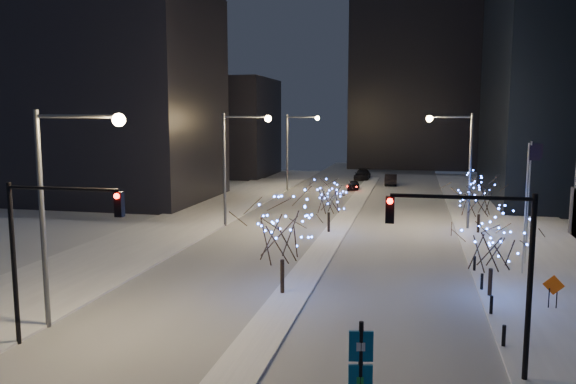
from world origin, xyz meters
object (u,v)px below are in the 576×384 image
(traffic_signal_west, at_px, (45,237))
(car_near, at_px, (353,185))
(holiday_tree_plaza_near, at_px, (492,243))
(street_lamp_w_far, at_px, (295,142))
(holiday_tree_median_near, at_px, (282,230))
(car_mid, at_px, (391,180))
(holiday_tree_plaza_far, at_px, (480,195))
(traffic_signal_east, at_px, (485,254))
(car_far, at_px, (362,175))
(holiday_tree_median_far, at_px, (329,196))
(wayfinding_sign, at_px, (360,372))
(construction_sign, at_px, (553,288))
(street_lamp_w_mid, at_px, (236,154))
(street_lamp_east, at_px, (459,155))
(street_lamp_w_near, at_px, (61,189))

(traffic_signal_west, bearing_deg, car_near, 82.77)
(holiday_tree_plaza_near, bearing_deg, street_lamp_w_far, 115.36)
(street_lamp_w_far, xyz_separation_m, traffic_signal_west, (0.50, -52.00, -1.74))
(holiday_tree_median_near, height_order, holiday_tree_plaza_near, holiday_tree_median_near)
(car_mid, distance_m, holiday_tree_plaza_far, 34.39)
(traffic_signal_west, relative_size, car_near, 1.90)
(traffic_signal_east, relative_size, car_far, 1.28)
(car_mid, relative_size, holiday_tree_plaza_far, 0.95)
(traffic_signal_east, distance_m, holiday_tree_median_far, 26.64)
(car_mid, distance_m, car_far, 7.66)
(holiday_tree_plaza_near, bearing_deg, car_near, 105.36)
(car_far, xyz_separation_m, holiday_tree_median_far, (1.00, -41.76, 2.36))
(traffic_signal_west, xyz_separation_m, holiday_tree_plaza_far, (20.12, 28.31, -1.48))
(traffic_signal_west, height_order, traffic_signal_east, same)
(holiday_tree_plaza_far, distance_m, wayfinding_sign, 33.54)
(holiday_tree_plaza_near, relative_size, construction_sign, 2.71)
(traffic_signal_west, distance_m, holiday_tree_median_near, 12.04)
(holiday_tree_median_near, distance_m, holiday_tree_plaza_far, 22.86)
(traffic_signal_west, bearing_deg, street_lamp_w_mid, 91.06)
(street_lamp_east, xyz_separation_m, car_mid, (-6.94, 31.52, -5.66))
(car_mid, bearing_deg, traffic_signal_east, 94.33)
(car_mid, bearing_deg, holiday_tree_plaza_near, 97.15)
(traffic_signal_east, distance_m, construction_sign, 10.27)
(street_lamp_w_near, xyz_separation_m, car_far, (7.44, 65.62, -5.71))
(holiday_tree_median_near, distance_m, holiday_tree_median_far, 16.90)
(holiday_tree_median_near, bearing_deg, construction_sign, 2.43)
(car_near, distance_m, holiday_tree_plaza_far, 29.59)
(traffic_signal_east, xyz_separation_m, construction_sign, (4.38, 8.56, -3.59))
(traffic_signal_west, distance_m, holiday_tree_plaza_near, 21.97)
(street_lamp_w_far, height_order, holiday_tree_plaza_far, street_lamp_w_far)
(wayfinding_sign, bearing_deg, construction_sign, 48.91)
(street_lamp_w_mid, height_order, construction_sign, street_lamp_w_mid)
(street_lamp_east, relative_size, construction_sign, 5.89)
(holiday_tree_plaza_far, bearing_deg, traffic_signal_east, -95.74)
(car_mid, xyz_separation_m, holiday_tree_plaza_near, (7.36, -50.54, 2.22))
(street_lamp_w_far, relative_size, car_mid, 2.09)
(traffic_signal_east, relative_size, wayfinding_sign, 1.79)
(construction_sign, bearing_deg, holiday_tree_plaza_far, 107.13)
(street_lamp_w_near, height_order, car_far, street_lamp_w_near)
(holiday_tree_median_near, bearing_deg, holiday_tree_plaza_far, 57.78)
(traffic_signal_west, xyz_separation_m, construction_sign, (21.76, 9.56, -3.59))
(traffic_signal_east, bearing_deg, holiday_tree_median_far, 110.79)
(street_lamp_w_mid, height_order, street_lamp_east, same)
(car_far, height_order, holiday_tree_plaza_near, holiday_tree_plaza_near)
(street_lamp_w_near, distance_m, car_near, 53.51)
(street_lamp_east, relative_size, traffic_signal_west, 1.43)
(street_lamp_east, height_order, wayfinding_sign, street_lamp_east)
(street_lamp_w_far, distance_m, car_near, 9.84)
(street_lamp_w_mid, xyz_separation_m, traffic_signal_east, (17.88, -26.00, -1.74))
(holiday_tree_median_far, bearing_deg, holiday_tree_plaza_near, -53.51)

